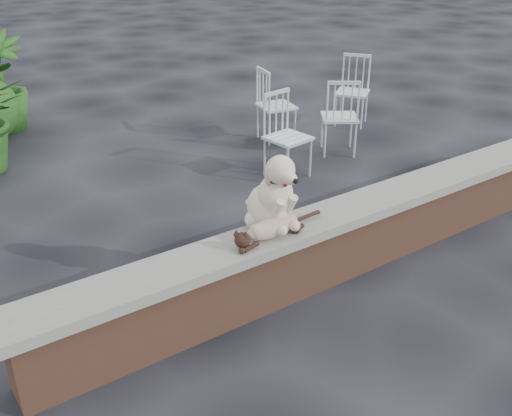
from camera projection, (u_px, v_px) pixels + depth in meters
ground at (374, 256)px, 5.07m from camera, size 60.00×60.00×0.00m
brick_wall at (377, 231)px, 4.96m from camera, size 6.00×0.30×0.50m
capstone at (380, 200)px, 4.83m from camera, size 6.20×0.40×0.08m
dog at (269, 189)px, 4.21m from camera, size 0.41×0.53×0.60m
cat at (272, 226)px, 4.16m from camera, size 0.98×0.26×0.17m
chair_e at (277, 105)px, 7.47m from camera, size 0.66×0.66×0.94m
chair_b at (288, 136)px, 6.41m from camera, size 0.63×0.63×0.94m
chair_c at (340, 116)px, 7.06m from camera, size 0.78×0.78×0.94m
chair_d at (352, 91)px, 8.04m from camera, size 0.78×0.78×0.94m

